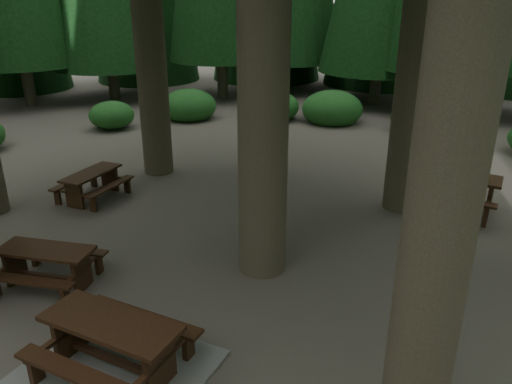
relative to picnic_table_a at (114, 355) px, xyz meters
The scene contains 6 objects.
ground 3.14m from the picnic_table_a, 96.28° to the left, with size 80.00×80.00×0.00m, color #564F46.
picnic_table_a is the anchor object (origin of this frame).
picnic_table_b 6.33m from the picnic_table_a, 137.60° to the left, with size 1.40×1.68×0.68m.
picnic_table_d 8.35m from the picnic_table_a, 68.34° to the left, with size 1.94×1.56×0.84m.
picnic_table_e 2.72m from the picnic_table_a, 156.69° to the left, with size 1.88×1.67×0.69m.
shrub_ring 3.88m from the picnic_table_a, 84.64° to the left, with size 23.86×24.64×1.49m.
Camera 1 is at (4.46, -6.85, 4.68)m, focal length 35.00 mm.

